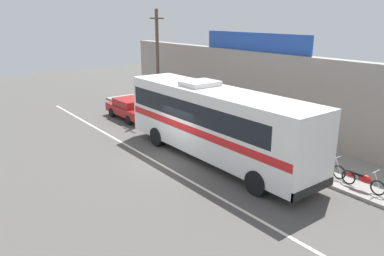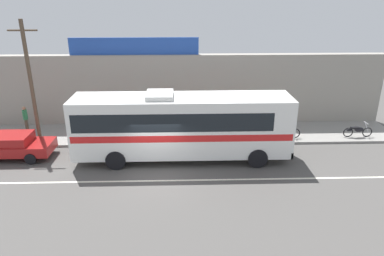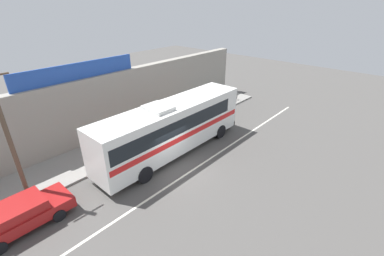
# 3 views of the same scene
# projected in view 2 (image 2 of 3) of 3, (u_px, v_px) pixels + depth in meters

# --- Properties ---
(ground_plane) EXTENTS (70.00, 70.00, 0.00)m
(ground_plane) POSITION_uv_depth(u_px,v_px,m) (157.00, 173.00, 18.26)
(ground_plane) COLOR #4F4C49
(sidewalk_slab) EXTENTS (30.00, 3.60, 0.14)m
(sidewalk_slab) POSITION_uv_depth(u_px,v_px,m) (161.00, 134.00, 23.08)
(sidewalk_slab) COLOR gray
(sidewalk_slab) RESTS_ON ground_plane
(storefront_facade) EXTENTS (30.00, 0.70, 4.80)m
(storefront_facade) POSITION_uv_depth(u_px,v_px,m) (162.00, 90.00, 24.25)
(storefront_facade) COLOR gray
(storefront_facade) RESTS_ON ground_plane
(storefront_billboard) EXTENTS (8.38, 0.12, 1.10)m
(storefront_billboard) POSITION_uv_depth(u_px,v_px,m) (134.00, 46.00, 23.14)
(storefront_billboard) COLOR #234CAD
(storefront_billboard) RESTS_ON storefront_facade
(road_center_stripe) EXTENTS (30.00, 0.14, 0.01)m
(road_center_stripe) POSITION_uv_depth(u_px,v_px,m) (156.00, 181.00, 17.51)
(road_center_stripe) COLOR silver
(road_center_stripe) RESTS_ON ground_plane
(intercity_bus) EXTENTS (11.56, 2.60, 3.78)m
(intercity_bus) POSITION_uv_depth(u_px,v_px,m) (181.00, 124.00, 19.11)
(intercity_bus) COLOR white
(intercity_bus) RESTS_ON ground_plane
(parked_car) EXTENTS (4.31, 1.90, 1.37)m
(parked_car) POSITION_uv_depth(u_px,v_px,m) (12.00, 145.00, 19.70)
(parked_car) COLOR maroon
(parked_car) RESTS_ON ground_plane
(utility_pole) EXTENTS (1.60, 0.22, 7.17)m
(utility_pole) POSITION_uv_depth(u_px,v_px,m) (31.00, 82.00, 20.27)
(utility_pole) COLOR brown
(utility_pole) RESTS_ON sidewalk_slab
(motorcycle_black) EXTENTS (1.83, 0.56, 0.94)m
(motorcycle_black) POSITION_uv_depth(u_px,v_px,m) (357.00, 130.00, 22.27)
(motorcycle_black) COLOR black
(motorcycle_black) RESTS_ON sidewalk_slab
(motorcycle_green) EXTENTS (1.86, 0.56, 0.94)m
(motorcycle_green) POSITION_uv_depth(u_px,v_px,m) (285.00, 132.00, 22.08)
(motorcycle_green) COLOR black
(motorcycle_green) RESTS_ON sidewalk_slab
(motorcycle_purple) EXTENTS (1.92, 0.56, 0.94)m
(motorcycle_purple) POSITION_uv_depth(u_px,v_px,m) (255.00, 131.00, 22.16)
(motorcycle_purple) COLOR black
(motorcycle_purple) RESTS_ON sidewalk_slab
(pedestrian_near_shop) EXTENTS (0.30, 0.48, 1.68)m
(pedestrian_near_shop) POSITION_uv_depth(u_px,v_px,m) (25.00, 117.00, 22.99)
(pedestrian_near_shop) COLOR brown
(pedestrian_near_shop) RESTS_ON sidewalk_slab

